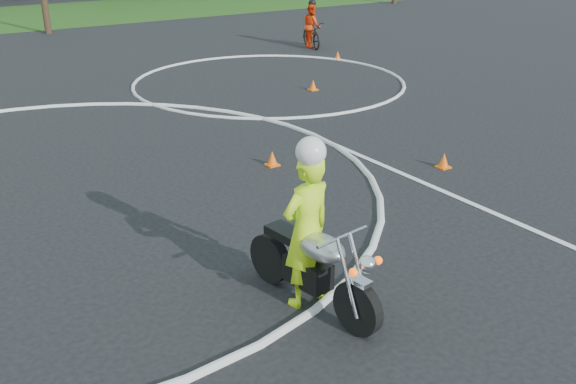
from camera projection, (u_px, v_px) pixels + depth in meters
ground at (93, 263)px, 8.96m from camera, size 120.00×120.00×0.00m
course_markings at (127, 150)px, 13.40m from camera, size 19.05×19.05×0.12m
primary_motorcycle at (314, 266)px, 7.74m from camera, size 0.78×2.23×1.18m
rider_primary_grp at (307, 226)px, 7.66m from camera, size 0.78×0.56×2.18m
rider_second_grp at (312, 30)px, 24.33m from camera, size 1.17×1.95×1.77m
traffic_cones at (259, 117)px, 15.26m from camera, size 15.70×9.82×0.30m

